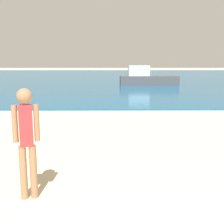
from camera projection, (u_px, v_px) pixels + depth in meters
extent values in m
cube|color=#14567F|center=(114.00, 76.00, 41.64)|extent=(160.00, 60.00, 0.06)
cylinder|color=#936B4C|center=(34.00, 172.00, 4.29)|extent=(0.11, 0.11, 0.83)
cylinder|color=#936B4C|center=(23.00, 173.00, 4.25)|extent=(0.11, 0.11, 0.83)
cube|color=red|center=(26.00, 126.00, 4.14)|extent=(0.21, 0.16, 0.63)
sphere|color=#936B4C|center=(24.00, 96.00, 4.06)|extent=(0.23, 0.23, 0.23)
cylinder|color=#936B4C|center=(37.00, 123.00, 4.17)|extent=(0.08, 0.08, 0.56)
cylinder|color=#936B4C|center=(15.00, 124.00, 4.10)|extent=(0.08, 0.08, 0.56)
cube|color=#4C4C51|center=(149.00, 80.00, 24.81)|extent=(5.13, 1.77, 0.81)
cube|color=silver|center=(139.00, 71.00, 24.62)|extent=(1.86, 1.19, 0.92)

